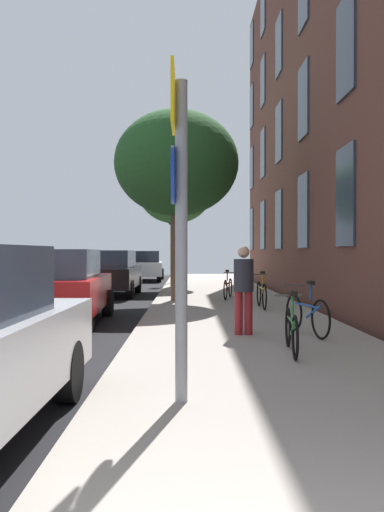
{
  "coord_description": "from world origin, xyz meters",
  "views": [
    {
      "loc": [
        0.0,
        -1.1,
        1.57
      ],
      "look_at": [
        0.1,
        9.93,
        1.49
      ],
      "focal_mm": 37.24,
      "sensor_mm": 36.0,
      "label": 1
    }
  ],
  "objects_px": {
    "tree_near": "(176,164)",
    "pedestrian_0": "(243,284)",
    "bicycle_0": "(291,329)",
    "tree_far": "(175,194)",
    "bicycle_3": "(228,287)",
    "car_3": "(145,265)",
    "car_2": "(112,272)",
    "sign_post": "(178,208)",
    "car_1": "(59,286)",
    "bicycle_1": "(307,313)",
    "traffic_light": "(172,230)",
    "bicycle_2": "(261,294)"
  },
  "relations": [
    {
      "from": "tree_near",
      "to": "car_2",
      "type": "distance_m",
      "value": 5.12
    },
    {
      "from": "traffic_light",
      "to": "car_1",
      "type": "xyz_separation_m",
      "value": [
        -2.08,
        -13.74,
        -1.76
      ]
    },
    {
      "from": "car_1",
      "to": "car_3",
      "type": "relative_size",
      "value": 0.94
    },
    {
      "from": "tree_far",
      "to": "bicycle_3",
      "type": "height_order",
      "value": "tree_far"
    },
    {
      "from": "car_2",
      "to": "car_3",
      "type": "height_order",
      "value": "same"
    },
    {
      "from": "bicycle_0",
      "to": "pedestrian_0",
      "type": "bearing_deg",
      "value": 106.3
    },
    {
      "from": "sign_post",
      "to": "bicycle_2",
      "type": "relative_size",
      "value": 1.9
    },
    {
      "from": "bicycle_1",
      "to": "car_3",
      "type": "distance_m",
      "value": 20.06
    },
    {
      "from": "car_1",
      "to": "car_3",
      "type": "xyz_separation_m",
      "value": [
        0.49,
        17.26,
        0.0
      ]
    },
    {
      "from": "pedestrian_0",
      "to": "car_3",
      "type": "xyz_separation_m",
      "value": [
        -3.29,
        19.54,
        -0.17
      ]
    },
    {
      "from": "pedestrian_0",
      "to": "car_1",
      "type": "relative_size",
      "value": 0.37
    },
    {
      "from": "tree_near",
      "to": "bicycle_2",
      "type": "distance_m",
      "value": 4.88
    },
    {
      "from": "bicycle_2",
      "to": "pedestrian_0",
      "type": "height_order",
      "value": "pedestrian_0"
    },
    {
      "from": "bicycle_1",
      "to": "bicycle_0",
      "type": "bearing_deg",
      "value": -109.65
    },
    {
      "from": "tree_far",
      "to": "pedestrian_0",
      "type": "height_order",
      "value": "tree_far"
    },
    {
      "from": "sign_post",
      "to": "traffic_light",
      "type": "height_order",
      "value": "traffic_light"
    },
    {
      "from": "tree_near",
      "to": "bicycle_3",
      "type": "xyz_separation_m",
      "value": [
        1.6,
        0.6,
        -3.75
      ]
    },
    {
      "from": "bicycle_0",
      "to": "car_1",
      "type": "xyz_separation_m",
      "value": [
        -4.28,
        4.01,
        0.37
      ]
    },
    {
      "from": "tree_far",
      "to": "bicycle_3",
      "type": "relative_size",
      "value": 3.32
    },
    {
      "from": "traffic_light",
      "to": "car_2",
      "type": "distance_m",
      "value": 6.88
    },
    {
      "from": "bicycle_0",
      "to": "car_2",
      "type": "distance_m",
      "value": 12.14
    },
    {
      "from": "bicycle_3",
      "to": "car_3",
      "type": "relative_size",
      "value": 0.35
    },
    {
      "from": "traffic_light",
      "to": "bicycle_0",
      "type": "bearing_deg",
      "value": -82.93
    },
    {
      "from": "pedestrian_0",
      "to": "bicycle_0",
      "type": "bearing_deg",
      "value": -73.7
    },
    {
      "from": "traffic_light",
      "to": "bicycle_0",
      "type": "xyz_separation_m",
      "value": [
        2.2,
        -17.74,
        -2.13
      ]
    },
    {
      "from": "bicycle_3",
      "to": "tree_near",
      "type": "bearing_deg",
      "value": -159.53
    },
    {
      "from": "tree_far",
      "to": "car_3",
      "type": "xyz_separation_m",
      "value": [
        -1.79,
        6.65,
        -3.18
      ]
    },
    {
      "from": "tree_far",
      "to": "bicycle_2",
      "type": "xyz_separation_m",
      "value": [
        2.44,
        -8.47,
        -3.53
      ]
    },
    {
      "from": "bicycle_3",
      "to": "car_3",
      "type": "bearing_deg",
      "value": 106.14
    },
    {
      "from": "pedestrian_0",
      "to": "tree_far",
      "type": "bearing_deg",
      "value": 96.65
    },
    {
      "from": "pedestrian_0",
      "to": "car_3",
      "type": "relative_size",
      "value": 0.35
    },
    {
      "from": "sign_post",
      "to": "bicycle_3",
      "type": "height_order",
      "value": "sign_post"
    },
    {
      "from": "traffic_light",
      "to": "bicycle_3",
      "type": "bearing_deg",
      "value": -77.35
    },
    {
      "from": "bicycle_3",
      "to": "car_2",
      "type": "distance_m",
      "value": 4.66
    },
    {
      "from": "sign_post",
      "to": "tree_far",
      "type": "bearing_deg",
      "value": 91.43
    },
    {
      "from": "sign_post",
      "to": "bicycle_0",
      "type": "distance_m",
      "value": 3.29
    },
    {
      "from": "tree_far",
      "to": "bicycle_1",
      "type": "relative_size",
      "value": 3.11
    },
    {
      "from": "sign_post",
      "to": "tree_far",
      "type": "distance_m",
      "value": 17.18
    },
    {
      "from": "traffic_light",
      "to": "bicycle_3",
      "type": "relative_size",
      "value": 2.29
    },
    {
      "from": "traffic_light",
      "to": "car_2",
      "type": "height_order",
      "value": "traffic_light"
    },
    {
      "from": "traffic_light",
      "to": "pedestrian_0",
      "type": "relative_size",
      "value": 2.33
    },
    {
      "from": "tree_near",
      "to": "pedestrian_0",
      "type": "relative_size",
      "value": 3.66
    },
    {
      "from": "bicycle_3",
      "to": "car_2",
      "type": "height_order",
      "value": "car_2"
    },
    {
      "from": "tree_far",
      "to": "bicycle_1",
      "type": "distance_m",
      "value": 13.64
    },
    {
      "from": "car_3",
      "to": "car_1",
      "type": "bearing_deg",
      "value": -91.63
    },
    {
      "from": "bicycle_2",
      "to": "car_3",
      "type": "relative_size",
      "value": 0.38
    },
    {
      "from": "bicycle_2",
      "to": "car_2",
      "type": "height_order",
      "value": "car_2"
    },
    {
      "from": "car_1",
      "to": "car_2",
      "type": "height_order",
      "value": "same"
    },
    {
      "from": "traffic_light",
      "to": "car_1",
      "type": "height_order",
      "value": "traffic_light"
    },
    {
      "from": "tree_near",
      "to": "bicycle_1",
      "type": "bearing_deg",
      "value": -69.96
    }
  ]
}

